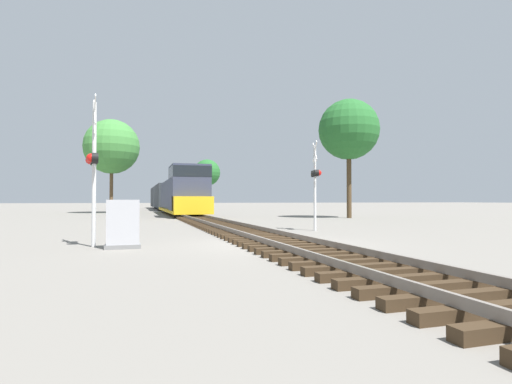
% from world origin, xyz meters
% --- Properties ---
extents(ground_plane, '(400.00, 400.00, 0.00)m').
position_xyz_m(ground_plane, '(0.00, 0.00, 0.00)').
color(ground_plane, slate).
extents(rail_track_bed, '(2.60, 160.00, 0.31)m').
position_xyz_m(rail_track_bed, '(0.00, -0.00, 0.14)').
color(rail_track_bed, '#382819').
rests_on(rail_track_bed, ground).
extents(freight_train, '(3.02, 47.45, 4.21)m').
position_xyz_m(freight_train, '(0.00, 40.70, 1.85)').
color(freight_train, '#33384C').
rests_on(freight_train, ground).
extents(crossing_signal_near, '(0.44, 1.01, 4.46)m').
position_xyz_m(crossing_signal_near, '(-5.42, 0.88, 2.51)').
color(crossing_signal_near, silver).
rests_on(crossing_signal_near, ground).
extents(crossing_signal_far, '(0.52, 1.01, 4.06)m').
position_xyz_m(crossing_signal_far, '(3.64, 4.73, 2.44)').
color(crossing_signal_far, silver).
rests_on(crossing_signal_far, ground).
extents(relay_cabinet, '(0.98, 0.55, 1.39)m').
position_xyz_m(relay_cabinet, '(-4.55, 0.24, 0.69)').
color(relay_cabinet, slate).
rests_on(relay_cabinet, ground).
extents(tree_far_right, '(4.70, 4.70, 9.25)m').
position_xyz_m(tree_far_right, '(11.70, 15.69, 6.87)').
color(tree_far_right, '#473521').
rests_on(tree_far_right, ground).
extents(tree_mid_background, '(5.85, 5.85, 10.08)m').
position_xyz_m(tree_mid_background, '(-6.66, 33.67, 7.14)').
color(tree_mid_background, brown).
rests_on(tree_mid_background, ground).
extents(tree_deep_background, '(4.21, 4.21, 7.90)m').
position_xyz_m(tree_deep_background, '(6.78, 51.29, 5.78)').
color(tree_deep_background, '#473521').
rests_on(tree_deep_background, ground).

